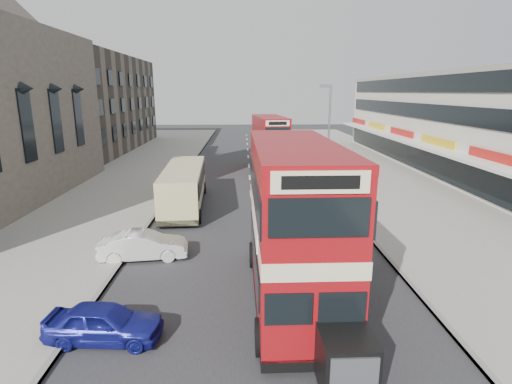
% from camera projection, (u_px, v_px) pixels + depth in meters
% --- Properties ---
extents(ground, '(160.00, 160.00, 0.00)m').
position_uv_depth(ground, '(257.00, 276.00, 16.95)').
color(ground, '#28282B').
rests_on(ground, ground).
extents(road_surface, '(12.00, 90.00, 0.01)m').
position_uv_depth(road_surface, '(250.00, 177.00, 36.34)').
color(road_surface, '#28282B').
rests_on(road_surface, ground).
extents(pavement_right, '(12.00, 90.00, 0.15)m').
position_uv_depth(pavement_right, '(381.00, 176.00, 36.68)').
color(pavement_right, gray).
rests_on(pavement_right, ground).
extents(pavement_left, '(12.00, 90.00, 0.15)m').
position_uv_depth(pavement_left, '(116.00, 178.00, 35.96)').
color(pavement_left, gray).
rests_on(pavement_left, ground).
extents(kerb_left, '(0.20, 90.00, 0.16)m').
position_uv_depth(kerb_left, '(182.00, 177.00, 36.14)').
color(kerb_left, gray).
rests_on(kerb_left, ground).
extents(kerb_right, '(0.20, 90.00, 0.16)m').
position_uv_depth(kerb_right, '(317.00, 176.00, 36.50)').
color(kerb_right, gray).
rests_on(kerb_right, ground).
extents(brick_terrace, '(14.00, 28.00, 12.00)m').
position_uv_depth(brick_terrace, '(77.00, 104.00, 51.67)').
color(brick_terrace, '#66594C').
rests_on(brick_terrace, ground).
extents(commercial_row, '(9.90, 46.20, 9.30)m').
position_uv_depth(commercial_row, '(461.00, 123.00, 37.73)').
color(commercial_row, beige).
rests_on(commercial_row, ground).
extents(street_lamp, '(1.00, 0.20, 8.12)m').
position_uv_depth(street_lamp, '(328.00, 126.00, 33.43)').
color(street_lamp, slate).
rests_on(street_lamp, ground).
extents(bus_main, '(2.93, 10.31, 5.68)m').
position_uv_depth(bus_main, '(294.00, 223.00, 14.43)').
color(bus_main, black).
rests_on(bus_main, ground).
extents(bus_second, '(3.42, 9.28, 5.07)m').
position_uv_depth(bus_second, '(270.00, 143.00, 39.07)').
color(bus_second, black).
rests_on(bus_second, ground).
extents(coach, '(2.91, 9.59, 2.51)m').
position_uv_depth(coach, '(184.00, 185.00, 26.79)').
color(coach, black).
rests_on(coach, ground).
extents(car_left_near, '(3.69, 1.71, 1.22)m').
position_uv_depth(car_left_near, '(104.00, 323.00, 12.45)').
color(car_left_near, navy).
rests_on(car_left_near, ground).
extents(car_left_front, '(4.12, 1.85, 1.31)m').
position_uv_depth(car_left_front, '(144.00, 245.00, 18.57)').
color(car_left_front, silver).
rests_on(car_left_front, ground).
extents(car_right_a, '(4.21, 1.98, 1.19)m').
position_uv_depth(car_right_a, '(315.00, 177.00, 33.61)').
color(car_right_a, maroon).
rests_on(car_right_a, ground).
extents(car_right_b, '(4.41, 2.40, 1.17)m').
position_uv_depth(car_right_b, '(305.00, 167.00, 38.13)').
color(car_right_b, orange).
rests_on(car_right_b, ground).
extents(car_right_c, '(3.98, 1.60, 1.35)m').
position_uv_depth(car_right_c, '(288.00, 150.00, 48.83)').
color(car_right_c, '#5276A4').
rests_on(car_right_c, ground).
extents(pedestrian_near, '(0.72, 0.56, 1.72)m').
position_uv_depth(pedestrian_near, '(357.00, 180.00, 30.66)').
color(pedestrian_near, gray).
rests_on(pedestrian_near, pavement_right).
extents(pedestrian_far, '(1.13, 0.50, 1.89)m').
position_uv_depth(pedestrian_far, '(324.00, 149.00, 46.60)').
color(pedestrian_far, gray).
rests_on(pedestrian_far, pavement_right).
extents(cyclist, '(0.63, 1.61, 2.04)m').
position_uv_depth(cyclist, '(292.00, 175.00, 34.08)').
color(cyclist, gray).
rests_on(cyclist, ground).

